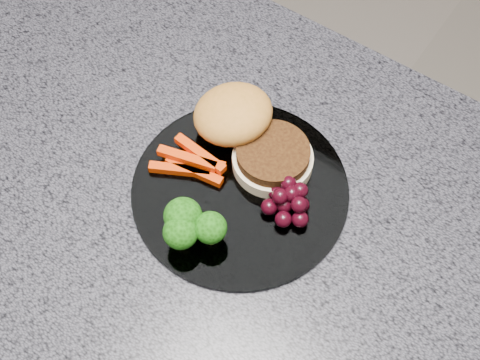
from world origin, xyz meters
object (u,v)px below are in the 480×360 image
at_px(plate, 240,190).
at_px(grape_bunch, 289,201).
at_px(island_cabinet, 187,294).
at_px(burger, 247,131).

bearing_deg(plate, grape_bunch, 10.58).
height_order(island_cabinet, plate, plate).
bearing_deg(burger, grape_bunch, -18.62).
distance_m(burger, grape_bunch, 0.10).
bearing_deg(grape_bunch, island_cabinet, -172.35).
height_order(plate, burger, burger).
height_order(island_cabinet, grape_bunch, grape_bunch).
distance_m(island_cabinet, burger, 0.51).
bearing_deg(grape_bunch, plate, -169.42).
height_order(plate, grape_bunch, grape_bunch).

